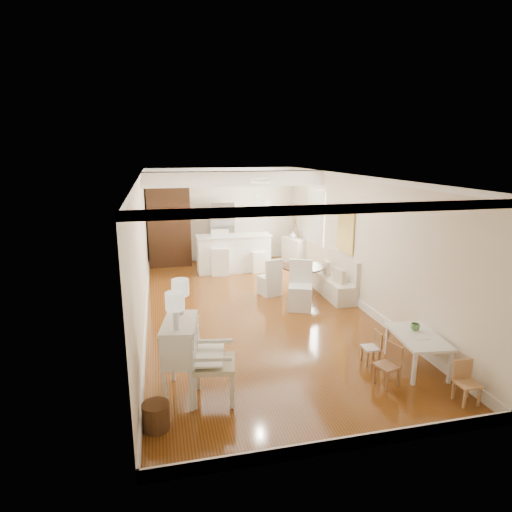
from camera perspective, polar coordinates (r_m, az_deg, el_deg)
name	(u,v)px	position (r m, az deg, el deg)	size (l,w,h in m)	color
room	(253,215)	(8.95, -0.38, 5.43)	(9.00, 9.04, 2.82)	brown
secretary_bureau	(181,359)	(6.07, -10.00, -13.32)	(0.85, 0.87, 1.09)	white
gustavian_armchair	(214,362)	(5.93, -5.67, -13.92)	(0.62, 0.62, 1.07)	silver
wicker_basket	(156,416)	(5.67, -13.17, -20.07)	(0.34, 0.34, 0.34)	#4E2F18
kids_table	(417,351)	(7.23, 20.62, -11.83)	(0.65, 1.08, 0.54)	white
kids_chair_a	(387,365)	(6.60, 17.11, -13.73)	(0.30, 0.30, 0.62)	#9A6946
kids_chair_b	(371,347)	(7.16, 15.10, -11.67)	(0.26, 0.26, 0.53)	#9A6E46
kids_chair_c	(468,383)	(6.57, 26.38, -14.93)	(0.28, 0.28, 0.59)	tan
banquette	(334,276)	(10.03, 10.37, -2.59)	(0.52, 1.60, 0.98)	silver
dining_table	(303,280)	(10.13, 6.30, -3.17)	(0.99, 0.99, 0.68)	#3F2214
slip_chair_near	(300,286)	(9.11, 5.94, -3.96)	(0.49, 0.51, 1.04)	white
slip_chair_far	(269,276)	(9.99, 1.80, -2.73)	(0.42, 0.44, 0.88)	silver
breakfast_counter	(234,253)	(11.91, -3.00, 0.38)	(2.05, 0.65, 1.03)	white
bar_stool_left	(220,253)	(11.62, -4.81, 0.43)	(0.48, 0.48, 1.20)	white
bar_stool_right	(257,255)	(11.84, 0.18, 0.12)	(0.38, 0.38, 0.95)	white
pantry_cabinet	(169,227)	(12.68, -11.50, 3.87)	(1.20, 0.60, 2.30)	#381E11
fridge	(234,232)	(12.88, -2.96, 3.16)	(0.75, 0.65, 1.80)	silver
sideboard	(294,251)	(12.77, 5.12, 0.68)	(0.36, 0.81, 0.78)	white
pencil_cup	(415,327)	(7.27, 20.45, -8.86)	(0.14, 0.14, 0.11)	#578D52
branch_vase	(293,235)	(12.70, 4.96, 2.85)	(0.19, 0.19, 0.20)	white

